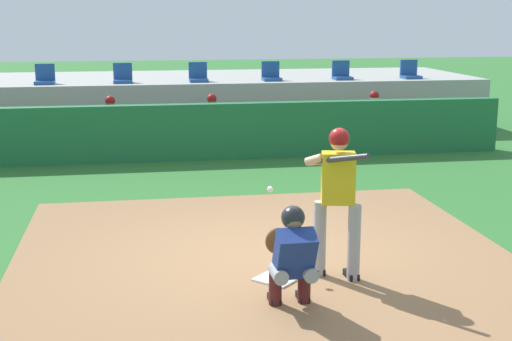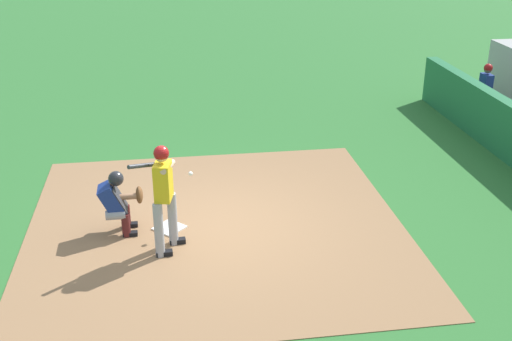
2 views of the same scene
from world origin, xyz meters
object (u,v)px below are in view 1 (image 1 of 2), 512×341
stadium_seat_2 (123,77)px  stadium_seat_5 (342,74)px  home_plate (277,278)px  stadium_seat_1 (45,78)px  stadium_seat_4 (271,75)px  dugout_player_3 (375,118)px  dugout_player_2 (213,122)px  stadium_seat_6 (410,73)px  catcher_crouched (291,253)px  batter_at_plate (337,194)px  stadium_seat_3 (198,76)px  dugout_player_1 (111,125)px

stadium_seat_2 → stadium_seat_5: size_ratio=1.00×
home_plate → stadium_seat_2: (-1.86, 10.18, 1.51)m
home_plate → stadium_seat_1: bearing=110.0°
stadium_seat_4 → stadium_seat_5: 1.86m
dugout_player_3 → stadium_seat_5: 2.22m
dugout_player_2 → stadium_seat_6: stadium_seat_6 is taller
catcher_crouched → stadium_seat_4: stadium_seat_4 is taller
batter_at_plate → stadium_seat_1: bearing=113.3°
stadium_seat_2 → dugout_player_2: bearing=-45.7°
catcher_crouched → stadium_seat_4: 11.18m
stadium_seat_4 → stadium_seat_6: (3.71, 0.00, 0.00)m
batter_at_plate → stadium_seat_2: (-2.55, 10.22, 0.50)m
home_plate → catcher_crouched: 1.00m
dugout_player_2 → dugout_player_3: 3.83m
stadium_seat_2 → dugout_player_3: bearing=-19.3°
batter_at_plate → dugout_player_2: 8.21m
dugout_player_2 → stadium_seat_2: size_ratio=2.71×
batter_at_plate → stadium_seat_3: size_ratio=3.76×
batter_at_plate → stadium_seat_6: size_ratio=3.76×
dugout_player_1 → stadium_seat_2: stadium_seat_2 is taller
catcher_crouched → stadium_seat_1: size_ratio=3.28×
dugout_player_1 → dugout_player_2: size_ratio=1.00×
dugout_player_1 → stadium_seat_3: (2.13, 2.03, 0.86)m
home_plate → dugout_player_3: dugout_player_3 is taller
stadium_seat_4 → stadium_seat_5: bearing=0.0°
dugout_player_2 → home_plate: bearing=-90.9°
batter_at_plate → dugout_player_3: size_ratio=1.39×
catcher_crouched → stadium_seat_6: 12.36m
stadium_seat_2 → stadium_seat_5: 5.57m
dugout_player_2 → stadium_seat_4: size_ratio=2.71×
stadium_seat_3 → stadium_seat_1: bearing=180.0°
stadium_seat_6 → dugout_player_1: bearing=-165.2°
stadium_seat_3 → dugout_player_3: bearing=-27.2°
dugout_player_2 → dugout_player_1: bearing=180.0°
stadium_seat_6 → stadium_seat_4: bearing=180.0°
catcher_crouched → dugout_player_3: 9.79m
dugout_player_1 → stadium_seat_6: 8.01m
dugout_player_1 → dugout_player_3: size_ratio=1.00×
stadium_seat_2 → stadium_seat_4: size_ratio=1.00×
dugout_player_3 → stadium_seat_4: (-2.10, 2.03, 0.86)m
home_plate → stadium_seat_3: (0.00, 10.18, 1.51)m
stadium_seat_3 → stadium_seat_6: 5.57m
dugout_player_1 → stadium_seat_4: 4.55m
dugout_player_1 → stadium_seat_1: stadium_seat_1 is taller
home_plate → stadium_seat_4: stadium_seat_4 is taller
catcher_crouched → dugout_player_3: size_ratio=1.21×
home_plate → stadium_seat_3: bearing=90.0°
stadium_seat_3 → stadium_seat_4: size_ratio=1.00×
dugout_player_1 → stadium_seat_5: size_ratio=2.71×
home_plate → dugout_player_3: (3.96, 8.14, 0.65)m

